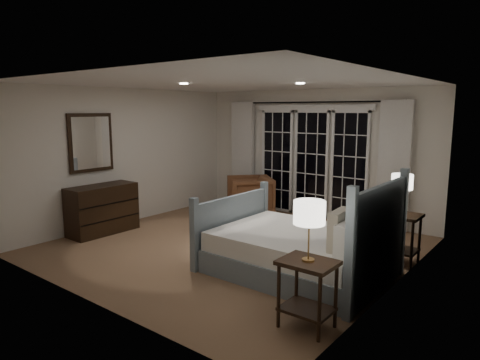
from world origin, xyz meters
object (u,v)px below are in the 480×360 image
Objects in this scene: lamp_left at (309,213)px; lamp_right at (402,182)px; armchair at (250,196)px; dresser at (102,209)px; nightstand_left at (308,284)px; bed at (301,250)px; nightstand_right at (399,230)px.

lamp_right is at bearing 87.32° from lamp_left.
lamp_right is (0.11, 2.35, -0.01)m from lamp_left.
dresser reaches higher than armchair.
lamp_right reaches higher than nightstand_left.
bed is 1.88× the size of dresser.
bed reaches higher than nightstand_left.
nightstand_left is at bearing -26.57° from lamp_left.
lamp_right is (0.11, 2.35, 0.69)m from nightstand_left.
lamp_left reaches higher than nightstand_right.
nightstand_left is at bearing -9.07° from dresser.
dresser is at bearing -159.91° from nightstand_right.
armchair reaches higher than nightstand_left.
nightstand_left is 4.45m from dresser.
lamp_left reaches higher than armchair.
nightstand_left is (0.75, -1.18, 0.13)m from bed.
dresser reaches higher than nightstand_left.
nightstand_right is 1.28× the size of lamp_right.
dresser is (-4.51, -1.65, -0.72)m from lamp_right.
armchair is (-3.28, 0.96, -0.07)m from nightstand_right.
bed reaches higher than armchair.
armchair is (-3.17, 3.31, -0.76)m from lamp_left.
dresser is at bearing -159.91° from lamp_right.
armchair is at bearing 163.75° from lamp_right.
armchair is (-2.42, 2.13, 0.07)m from bed.
lamp_left reaches higher than nightstand_left.
lamp_right is at bearing 87.32° from nightstand_left.
armchair is (-3.17, 3.31, -0.06)m from nightstand_left.
dresser is at bearing 170.93° from lamp_left.
lamp_left is at bearing -57.44° from bed.
nightstand_right is 1.20× the size of lamp_left.
lamp_left is at bearing -3.51° from armchair.
lamp_left is (0.75, -1.18, 0.82)m from bed.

